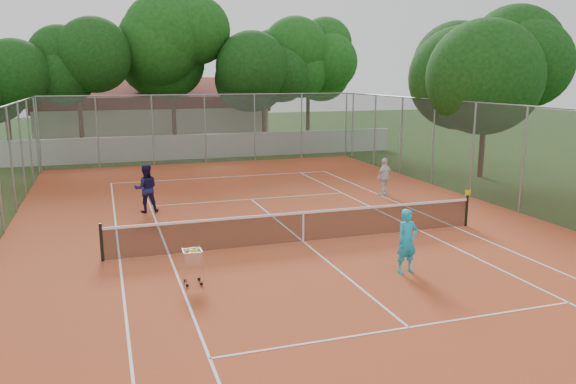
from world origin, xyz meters
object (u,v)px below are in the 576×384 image
object	(u,v)px
tennis_net	(303,226)
player_far_left	(146,188)
player_far_right	(385,177)
ball_hopper	(193,266)
clubhouse	(152,113)
player_near	(407,241)

from	to	relation	value
tennis_net	player_far_left	xyz separation A→B (m)	(-4.30, 5.50, 0.42)
player_far_right	ball_hopper	size ratio (longest dim) A/B	1.68
tennis_net	clubhouse	world-z (taller)	clubhouse
player_far_right	ball_hopper	bearing A→B (deg)	15.81
player_far_left	player_far_right	bearing A→B (deg)	-179.37
tennis_net	player_near	bearing A→B (deg)	-64.69
player_near	player_far_right	xyz separation A→B (m)	(4.03, 8.85, -0.03)
player_near	player_far_left	bearing A→B (deg)	116.61
tennis_net	clubhouse	xyz separation A→B (m)	(-2.00, 29.00, 1.69)
tennis_net	player_far_right	size ratio (longest dim) A/B	7.31
tennis_net	ball_hopper	size ratio (longest dim) A/B	12.30
player_near	player_far_left	xyz separation A→B (m)	(-5.93, 8.95, 0.06)
tennis_net	player_far_right	xyz separation A→B (m)	(5.66, 5.40, 0.32)
ball_hopper	player_far_left	bearing A→B (deg)	113.81
clubhouse	player_far_left	distance (m)	23.64
player_near	ball_hopper	distance (m)	5.53
player_near	ball_hopper	xyz separation A→B (m)	(-5.45, 0.87, -0.36)
player_far_left	tennis_net	bearing A→B (deg)	129.20
clubhouse	player_near	distance (m)	32.67
player_far_left	ball_hopper	world-z (taller)	player_far_left
tennis_net	player_far_left	distance (m)	6.99
tennis_net	clubhouse	bearing A→B (deg)	93.95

